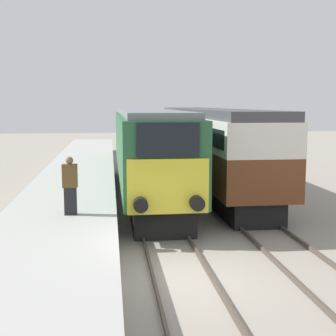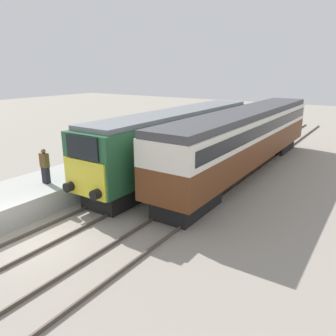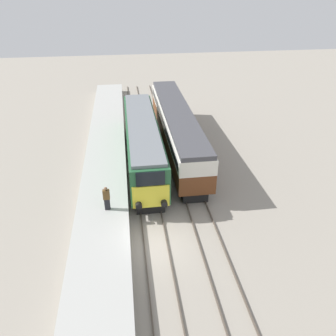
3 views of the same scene
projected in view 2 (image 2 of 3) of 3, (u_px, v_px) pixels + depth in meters
ground_plane at (34, 243)px, 12.68m from camera, size 120.00×120.00×0.00m
platform_left at (113, 167)px, 20.65m from camera, size 3.50×50.00×1.03m
rails_near_track at (121, 200)px, 16.64m from camera, size 1.51×60.00×0.14m
rails_far_track at (177, 216)px, 14.83m from camera, size 1.50×60.00×0.14m
locomotive at (179, 139)px, 20.41m from camera, size 2.70×16.04×4.04m
passenger_carriage at (246, 135)px, 20.62m from camera, size 2.75×18.90×4.06m
person_on_platform at (45, 166)px, 15.96m from camera, size 0.44×0.26×1.74m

